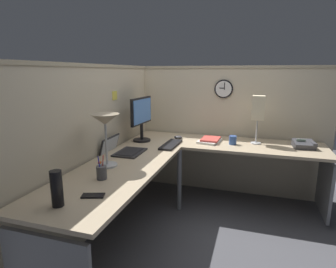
# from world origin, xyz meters

# --- Properties ---
(ground_plane) EXTENTS (6.80, 6.80, 0.00)m
(ground_plane) POSITION_xyz_m (0.00, 0.00, 0.00)
(ground_plane) COLOR #47474C
(cubicle_wall_back) EXTENTS (2.57, 0.12, 1.58)m
(cubicle_wall_back) POSITION_xyz_m (-0.36, 0.87, 0.79)
(cubicle_wall_back) COLOR beige
(cubicle_wall_back) RESTS_ON ground
(cubicle_wall_right) EXTENTS (0.12, 2.37, 1.58)m
(cubicle_wall_right) POSITION_xyz_m (0.87, -0.27, 0.79)
(cubicle_wall_right) COLOR beige
(cubicle_wall_right) RESTS_ON ground
(desk) EXTENTS (2.35, 2.15, 0.73)m
(desk) POSITION_xyz_m (-0.15, -0.05, 0.63)
(desk) COLOR tan
(desk) RESTS_ON ground
(monitor) EXTENTS (0.46, 0.20, 0.50)m
(monitor) POSITION_xyz_m (0.26, 0.64, 1.02)
(monitor) COLOR black
(monitor) RESTS_ON desk
(laptop) EXTENTS (0.34, 0.38, 0.22)m
(laptop) POSITION_xyz_m (-0.23, 0.66, 0.75)
(laptop) COLOR #232326
(laptop) RESTS_ON desk
(keyboard) EXTENTS (0.43, 0.15, 0.02)m
(keyboard) POSITION_xyz_m (0.17, 0.26, 0.74)
(keyboard) COLOR black
(keyboard) RESTS_ON desk
(computer_mouse) EXTENTS (0.06, 0.10, 0.03)m
(computer_mouse) POSITION_xyz_m (0.50, 0.27, 0.75)
(computer_mouse) COLOR #38383D
(computer_mouse) RESTS_ON desk
(desk_lamp_dome) EXTENTS (0.24, 0.24, 0.44)m
(desk_lamp_dome) POSITION_xyz_m (-0.63, 0.58, 1.09)
(desk_lamp_dome) COLOR #B7BABF
(desk_lamp_dome) RESTS_ON desk
(pen_cup) EXTENTS (0.08, 0.08, 0.18)m
(pen_cup) POSITION_xyz_m (-0.90, 0.47, 0.78)
(pen_cup) COLOR #4C4C51
(pen_cup) RESTS_ON desk
(cell_phone) EXTENTS (0.11, 0.16, 0.01)m
(cell_phone) POSITION_xyz_m (-1.18, 0.37, 0.73)
(cell_phone) COLOR black
(cell_phone) RESTS_ON desk
(thermos_flask) EXTENTS (0.07, 0.07, 0.22)m
(thermos_flask) POSITION_xyz_m (-1.35, 0.50, 0.84)
(thermos_flask) COLOR black
(thermos_flask) RESTS_ON desk
(office_phone) EXTENTS (0.21, 0.23, 0.11)m
(office_phone) POSITION_xyz_m (0.49, -1.10, 0.77)
(office_phone) COLOR #38383D
(office_phone) RESTS_ON desk
(book_stack) EXTENTS (0.31, 0.26, 0.04)m
(book_stack) POSITION_xyz_m (0.45, -0.12, 0.75)
(book_stack) COLOR silver
(book_stack) RESTS_ON desk
(desk_lamp_paper) EXTENTS (0.13, 0.13, 0.53)m
(desk_lamp_paper) POSITION_xyz_m (0.53, -0.61, 1.11)
(desk_lamp_paper) COLOR #B7BABF
(desk_lamp_paper) RESTS_ON desk
(coffee_mug) EXTENTS (0.08, 0.08, 0.10)m
(coffee_mug) POSITION_xyz_m (0.42, -0.37, 0.78)
(coffee_mug) COLOR #2D4C8C
(coffee_mug) RESTS_ON desk
(wall_clock) EXTENTS (0.04, 0.22, 0.22)m
(wall_clock) POSITION_xyz_m (0.82, -0.21, 1.31)
(wall_clock) COLOR black
(pinned_note_leftmost) EXTENTS (0.10, 0.00, 0.09)m
(pinned_note_leftmost) POSITION_xyz_m (-0.01, 0.82, 1.27)
(pinned_note_leftmost) COLOR #EAD84C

